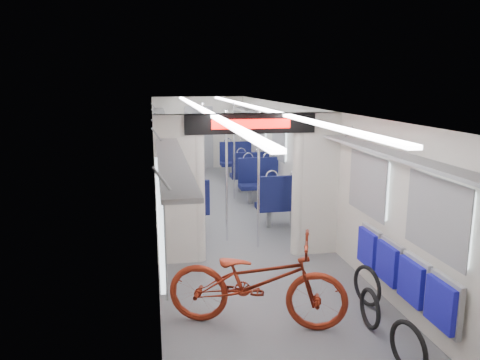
{
  "coord_description": "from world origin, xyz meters",
  "views": [
    {
      "loc": [
        -1.46,
        -8.99,
        2.78
      ],
      "look_at": [
        -0.03,
        -1.37,
        1.14
      ],
      "focal_mm": 35.0,
      "sensor_mm": 36.0,
      "label": 1
    }
  ],
  "objects_px": {
    "flip_bench": "(401,272)",
    "bike_hoop_c": "(367,288)",
    "stanchion_near_left": "(227,177)",
    "seat_bay_far_left": "(174,167)",
    "bicycle": "(257,281)",
    "seat_bay_near_right": "(269,188)",
    "seat_bay_far_right": "(242,163)",
    "bike_hoop_b": "(370,310)",
    "stanchion_far_right": "(234,152)",
    "bike_hoop_a": "(408,350)",
    "stanchion_near_right": "(258,181)",
    "seat_bay_near_left": "(181,192)",
    "stanchion_far_left": "(204,154)"
  },
  "relations": [
    {
      "from": "flip_bench",
      "to": "bike_hoop_c",
      "type": "relative_size",
      "value": 4.09
    },
    {
      "from": "stanchion_near_left",
      "to": "seat_bay_far_left",
      "type": "bearing_deg",
      "value": 98.7
    },
    {
      "from": "bicycle",
      "to": "seat_bay_near_right",
      "type": "bearing_deg",
      "value": 3.47
    },
    {
      "from": "bicycle",
      "to": "stanchion_near_left",
      "type": "xyz_separation_m",
      "value": [
        0.13,
        2.96,
        0.61
      ]
    },
    {
      "from": "seat_bay_near_right",
      "to": "seat_bay_far_right",
      "type": "xyz_separation_m",
      "value": [
        -0.0,
        3.04,
        -0.0
      ]
    },
    {
      "from": "seat_bay_near_right",
      "to": "bike_hoop_b",
      "type": "bearing_deg",
      "value": -90.36
    },
    {
      "from": "seat_bay_far_left",
      "to": "stanchion_far_right",
      "type": "height_order",
      "value": "stanchion_far_right"
    },
    {
      "from": "bike_hoop_c",
      "to": "seat_bay_far_right",
      "type": "relative_size",
      "value": 0.23
    },
    {
      "from": "bicycle",
      "to": "bike_hoop_a",
      "type": "bearing_deg",
      "value": -113.74
    },
    {
      "from": "bike_hoop_c",
      "to": "seat_bay_far_left",
      "type": "distance_m",
      "value": 7.67
    },
    {
      "from": "seat_bay_far_left",
      "to": "stanchion_near_right",
      "type": "height_order",
      "value": "stanchion_near_right"
    },
    {
      "from": "flip_bench",
      "to": "stanchion_far_right",
      "type": "distance_m",
      "value": 6.13
    },
    {
      "from": "bike_hoop_b",
      "to": "seat_bay_far_left",
      "type": "xyz_separation_m",
      "value": [
        -1.84,
        7.9,
        0.31
      ]
    },
    {
      "from": "bicycle",
      "to": "bike_hoop_c",
      "type": "relative_size",
      "value": 3.94
    },
    {
      "from": "seat_bay_near_right",
      "to": "stanchion_far_right",
      "type": "height_order",
      "value": "stanchion_far_right"
    },
    {
      "from": "flip_bench",
      "to": "stanchion_near_left",
      "type": "relative_size",
      "value": 0.93
    },
    {
      "from": "bike_hoop_a",
      "to": "stanchion_near_left",
      "type": "xyz_separation_m",
      "value": [
        -1.11,
        4.12,
        0.91
      ]
    },
    {
      "from": "bike_hoop_b",
      "to": "stanchion_near_right",
      "type": "xyz_separation_m",
      "value": [
        -0.67,
        2.84,
        0.94
      ]
    },
    {
      "from": "stanchion_near_left",
      "to": "stanchion_far_right",
      "type": "relative_size",
      "value": 1.0
    },
    {
      "from": "bike_hoop_b",
      "to": "seat_bay_far_right",
      "type": "height_order",
      "value": "seat_bay_far_right"
    },
    {
      "from": "seat_bay_far_left",
      "to": "seat_bay_far_right",
      "type": "relative_size",
      "value": 0.86
    },
    {
      "from": "bike_hoop_b",
      "to": "stanchion_near_left",
      "type": "bearing_deg",
      "value": 109.08
    },
    {
      "from": "seat_bay_near_left",
      "to": "stanchion_near_right",
      "type": "height_order",
      "value": "stanchion_near_right"
    },
    {
      "from": "seat_bay_near_left",
      "to": "seat_bay_far_left",
      "type": "distance_m",
      "value": 3.11
    },
    {
      "from": "stanchion_near_left",
      "to": "stanchion_near_right",
      "type": "relative_size",
      "value": 1.0
    },
    {
      "from": "seat_bay_far_left",
      "to": "bike_hoop_b",
      "type": "bearing_deg",
      "value": -76.89
    },
    {
      "from": "seat_bay_near_right",
      "to": "stanchion_near_right",
      "type": "relative_size",
      "value": 0.98
    },
    {
      "from": "flip_bench",
      "to": "stanchion_far_left",
      "type": "relative_size",
      "value": 0.93
    },
    {
      "from": "stanchion_near_right",
      "to": "bike_hoop_b",
      "type": "bearing_deg",
      "value": -76.82
    },
    {
      "from": "stanchion_near_left",
      "to": "bike_hoop_c",
      "type": "bearing_deg",
      "value": -63.99
    },
    {
      "from": "bike_hoop_b",
      "to": "seat_bay_far_right",
      "type": "xyz_separation_m",
      "value": [
        0.03,
        7.86,
        0.35
      ]
    },
    {
      "from": "seat_bay_near_left",
      "to": "seat_bay_far_right",
      "type": "distance_m",
      "value": 3.6
    },
    {
      "from": "seat_bay_far_right",
      "to": "bike_hoop_c",
      "type": "bearing_deg",
      "value": -88.58
    },
    {
      "from": "bike_hoop_c",
      "to": "seat_bay_near_left",
      "type": "relative_size",
      "value": 0.24
    },
    {
      "from": "stanchion_far_left",
      "to": "stanchion_near_right",
      "type": "bearing_deg",
      "value": -79.8
    },
    {
      "from": "stanchion_far_left",
      "to": "stanchion_far_right",
      "type": "bearing_deg",
      "value": 15.16
    },
    {
      "from": "seat_bay_near_left",
      "to": "bike_hoop_b",
      "type": "bearing_deg",
      "value": -68.99
    },
    {
      "from": "bike_hoop_b",
      "to": "stanchion_far_right",
      "type": "relative_size",
      "value": 0.21
    },
    {
      "from": "bike_hoop_b",
      "to": "stanchion_far_right",
      "type": "height_order",
      "value": "stanchion_far_right"
    },
    {
      "from": "stanchion_far_left",
      "to": "seat_bay_near_right",
      "type": "bearing_deg",
      "value": -42.92
    },
    {
      "from": "bicycle",
      "to": "flip_bench",
      "type": "height_order",
      "value": "bicycle"
    },
    {
      "from": "bike_hoop_b",
      "to": "stanchion_near_left",
      "type": "height_order",
      "value": "stanchion_near_left"
    },
    {
      "from": "flip_bench",
      "to": "bike_hoop_b",
      "type": "distance_m",
      "value": 0.6
    },
    {
      "from": "seat_bay_near_right",
      "to": "stanchion_far_right",
      "type": "xyz_separation_m",
      "value": [
        -0.52,
        1.38,
        0.58
      ]
    },
    {
      "from": "seat_bay_far_left",
      "to": "stanchion_far_right",
      "type": "bearing_deg",
      "value": -51.64
    },
    {
      "from": "seat_bay_far_right",
      "to": "stanchion_far_left",
      "type": "distance_m",
      "value": 2.33
    },
    {
      "from": "bike_hoop_c",
      "to": "seat_bay_near_right",
      "type": "relative_size",
      "value": 0.23
    },
    {
      "from": "seat_bay_far_left",
      "to": "stanchion_far_left",
      "type": "relative_size",
      "value": 0.84
    },
    {
      "from": "bike_hoop_a",
      "to": "stanchion_near_right",
      "type": "height_order",
      "value": "stanchion_near_right"
    },
    {
      "from": "bike_hoop_c",
      "to": "stanchion_far_right",
      "type": "distance_m",
      "value": 5.79
    }
  ]
}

